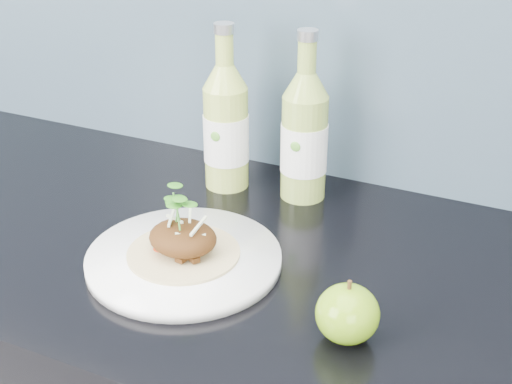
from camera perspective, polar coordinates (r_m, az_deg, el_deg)
dinner_plate at (r=0.98m, az=-5.78°, el=-5.36°), size 0.33×0.33×0.02m
pork_taco at (r=0.96m, az=-5.89°, el=-3.52°), size 0.15×0.15×0.10m
green_apple at (r=0.83m, az=7.33°, el=-9.63°), size 0.09×0.09×0.08m
cider_bottle_left at (r=1.15m, az=-2.42°, el=5.21°), size 0.09×0.09×0.27m
cider_bottle_right at (r=1.11m, az=3.89°, el=4.44°), size 0.09×0.09×0.27m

